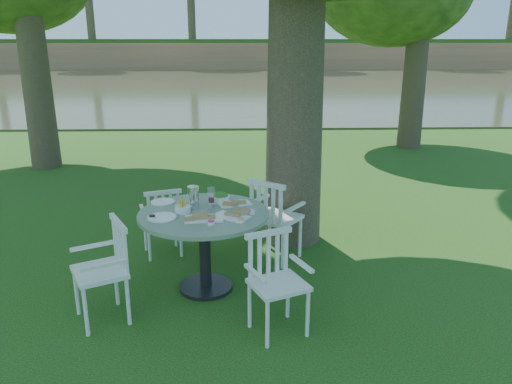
# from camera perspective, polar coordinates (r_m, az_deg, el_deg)

# --- Properties ---
(ground) EXTENTS (140.00, 140.00, 0.00)m
(ground) POSITION_cam_1_polar(r_m,az_deg,el_deg) (5.80, 0.07, -8.64)
(ground) COLOR #12370B
(ground) RESTS_ON ground
(table) EXTENTS (1.32, 1.32, 0.85)m
(table) POSITION_cam_1_polar(r_m,az_deg,el_deg) (5.10, -5.94, -4.20)
(table) COLOR black
(table) RESTS_ON ground
(chair_ne) EXTENTS (0.68, 0.68, 0.99)m
(chair_ne) POSITION_cam_1_polar(r_m,az_deg,el_deg) (5.76, 1.78, -2.54)
(chair_ne) COLOR white
(chair_ne) RESTS_ON ground
(chair_nw) EXTENTS (0.53, 0.52, 0.85)m
(chair_nw) POSITION_cam_1_polar(r_m,az_deg,el_deg) (6.01, -10.61, -2.83)
(chair_nw) COLOR white
(chair_nw) RESTS_ON ground
(chair_sw) EXTENTS (0.62, 0.63, 0.94)m
(chair_sw) POSITION_cam_1_polar(r_m,az_deg,el_deg) (4.81, -16.44, -7.78)
(chair_sw) COLOR white
(chair_sw) RESTS_ON ground
(chair_se) EXTENTS (0.59, 0.57, 0.90)m
(chair_se) POSITION_cam_1_polar(r_m,az_deg,el_deg) (4.47, 2.05, -9.34)
(chair_se) COLOR white
(chair_se) RESTS_ON ground
(tableware) EXTENTS (1.10, 0.84, 0.24)m
(tableware) POSITION_cam_1_polar(r_m,az_deg,el_deg) (5.12, -6.40, -1.46)
(tableware) COLOR white
(tableware) RESTS_ON table
(river) EXTENTS (100.00, 28.00, 0.12)m
(river) POSITION_cam_1_polar(r_m,az_deg,el_deg) (28.34, -1.54, 12.00)
(river) COLOR #383C23
(river) RESTS_ON ground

